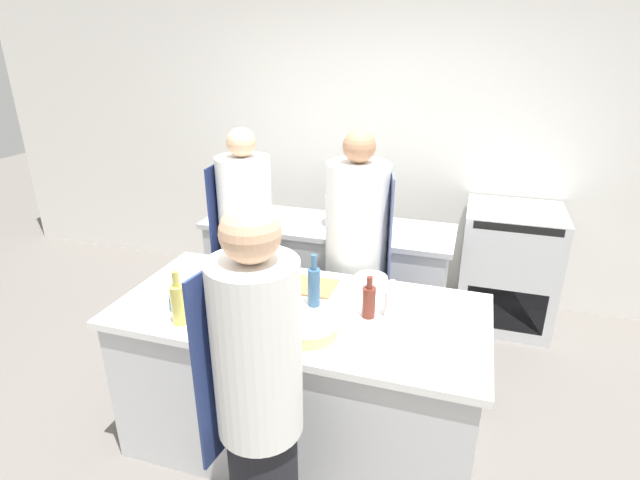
# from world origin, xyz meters

# --- Properties ---
(ground_plane) EXTENTS (16.00, 16.00, 0.00)m
(ground_plane) POSITION_xyz_m (0.00, 0.00, 0.00)
(ground_plane) COLOR #605B56
(wall_back) EXTENTS (8.00, 0.06, 2.80)m
(wall_back) POSITION_xyz_m (0.00, 2.13, 1.40)
(wall_back) COLOR silver
(wall_back) RESTS_ON ground_plane
(prep_counter) EXTENTS (1.95, 0.92, 0.89)m
(prep_counter) POSITION_xyz_m (0.00, 0.00, 0.44)
(prep_counter) COLOR silver
(prep_counter) RESTS_ON ground_plane
(pass_counter) EXTENTS (1.91, 0.60, 0.89)m
(pass_counter) POSITION_xyz_m (-0.23, 1.25, 0.44)
(pass_counter) COLOR silver
(pass_counter) RESTS_ON ground_plane
(oven_range) EXTENTS (0.73, 0.65, 0.98)m
(oven_range) POSITION_xyz_m (1.14, 1.75, 0.49)
(oven_range) COLOR silver
(oven_range) RESTS_ON ground_plane
(chef_at_prep_near) EXTENTS (0.36, 0.35, 1.72)m
(chef_at_prep_near) POSITION_xyz_m (0.10, -0.76, 0.87)
(chef_at_prep_near) COLOR black
(chef_at_prep_near) RESTS_ON ground_plane
(chef_at_stove) EXTENTS (0.45, 0.43, 1.71)m
(chef_at_stove) POSITION_xyz_m (0.13, 0.73, 0.85)
(chef_at_stove) COLOR black
(chef_at_stove) RESTS_ON ground_plane
(chef_at_pass_far) EXTENTS (0.39, 0.37, 1.68)m
(chef_at_pass_far) POSITION_xyz_m (-0.66, 0.73, 0.84)
(chef_at_pass_far) COLOR black
(chef_at_pass_far) RESTS_ON ground_plane
(bottle_olive_oil) EXTENTS (0.08, 0.08, 0.20)m
(bottle_olive_oil) POSITION_xyz_m (0.47, 0.06, 0.96)
(bottle_olive_oil) COLOR silver
(bottle_olive_oil) RESTS_ON prep_counter
(bottle_vinegar) EXTENTS (0.07, 0.07, 0.23)m
(bottle_vinegar) POSITION_xyz_m (0.36, 0.02, 0.98)
(bottle_vinegar) COLOR #5B2319
(bottle_vinegar) RESTS_ON prep_counter
(bottle_wine) EXTENTS (0.08, 0.08, 0.29)m
(bottle_wine) POSITION_xyz_m (-0.52, -0.32, 1.00)
(bottle_wine) COLOR #B2A84C
(bottle_wine) RESTS_ON prep_counter
(bottle_cooking_oil) EXTENTS (0.08, 0.08, 0.20)m
(bottle_cooking_oil) POSITION_xyz_m (-0.23, 0.01, 0.97)
(bottle_cooking_oil) COLOR black
(bottle_cooking_oil) RESTS_ON prep_counter
(bottle_sauce) EXTENTS (0.08, 0.08, 0.24)m
(bottle_sauce) POSITION_xyz_m (-0.22, -0.10, 0.98)
(bottle_sauce) COLOR #19471E
(bottle_sauce) RESTS_ON prep_counter
(bottle_water) EXTENTS (0.07, 0.07, 0.29)m
(bottle_water) POSITION_xyz_m (0.06, 0.05, 1.00)
(bottle_water) COLOR #2D5175
(bottle_water) RESTS_ON prep_counter
(bowl_mixing_large) EXTENTS (0.28, 0.28, 0.06)m
(bowl_mixing_large) POSITION_xyz_m (0.13, -0.23, 0.92)
(bowl_mixing_large) COLOR tan
(bowl_mixing_large) RESTS_ON prep_counter
(bowl_prep_small) EXTENTS (0.21, 0.21, 0.07)m
(bowl_prep_small) POSITION_xyz_m (-0.61, -0.02, 0.92)
(bowl_prep_small) COLOR white
(bowl_prep_small) RESTS_ON prep_counter
(bowl_ceramic_blue) EXTENTS (0.19, 0.19, 0.07)m
(bowl_ceramic_blue) POSITION_xyz_m (0.31, 0.33, 0.92)
(bowl_ceramic_blue) COLOR #B7BABC
(bowl_ceramic_blue) RESTS_ON prep_counter
(cup) EXTENTS (0.08, 0.08, 0.08)m
(cup) POSITION_xyz_m (-0.61, -0.21, 0.93)
(cup) COLOR #33477F
(cup) RESTS_ON prep_counter
(cutting_board) EXTENTS (0.29, 0.23, 0.01)m
(cutting_board) POSITION_xyz_m (-0.03, 0.24, 0.89)
(cutting_board) COLOR olive
(cutting_board) RESTS_ON prep_counter
(stockpot) EXTENTS (0.32, 0.32, 0.23)m
(stockpot) POSITION_xyz_m (-0.09, 1.28, 1.00)
(stockpot) COLOR silver
(stockpot) RESTS_ON pass_counter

